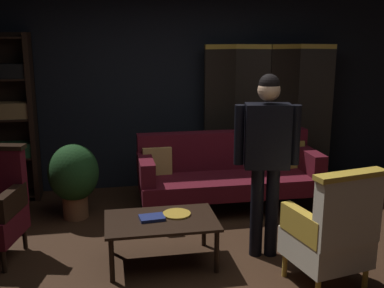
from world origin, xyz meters
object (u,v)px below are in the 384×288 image
(potted_plant, at_px, (74,176))
(book_navy_cloth, at_px, (152,218))
(folding_screen, at_px, (268,114))
(coffee_table, at_px, (161,224))
(brass_tray, at_px, (177,214))
(armchair_gilt_accent, at_px, (332,233))
(velvet_couch, at_px, (227,170))
(standing_figure, at_px, (267,150))

(potted_plant, distance_m, book_navy_cloth, 1.43)
(folding_screen, bearing_deg, coffee_table, -130.23)
(book_navy_cloth, bearing_deg, brass_tray, 15.44)
(folding_screen, bearing_deg, book_navy_cloth, -131.81)
(coffee_table, bearing_deg, brass_tray, 28.20)
(folding_screen, xyz_separation_m, armchair_gilt_accent, (-0.38, -2.67, -0.50))
(folding_screen, distance_m, brass_tray, 2.50)
(velvet_couch, distance_m, brass_tray, 1.43)
(armchair_gilt_accent, distance_m, potted_plant, 2.87)
(folding_screen, distance_m, standing_figure, 2.13)
(folding_screen, xyz_separation_m, coffee_table, (-1.68, -1.98, -0.61))
(book_navy_cloth, relative_size, brass_tray, 0.85)
(armchair_gilt_accent, bearing_deg, book_navy_cloth, 152.93)
(coffee_table, relative_size, potted_plant, 1.17)
(coffee_table, bearing_deg, velvet_couch, 53.37)
(brass_tray, bearing_deg, potted_plant, 130.60)
(folding_screen, bearing_deg, armchair_gilt_accent, -98.13)
(coffee_table, xyz_separation_m, brass_tray, (0.15, 0.08, 0.05))
(armchair_gilt_accent, relative_size, standing_figure, 0.61)
(coffee_table, xyz_separation_m, potted_plant, (-0.83, 1.23, 0.12))
(standing_figure, xyz_separation_m, book_navy_cloth, (-1.04, 0.04, -0.59))
(folding_screen, relative_size, potted_plant, 2.23)
(folding_screen, distance_m, armchair_gilt_accent, 2.74)
(folding_screen, relative_size, standing_figure, 1.12)
(velvet_couch, xyz_separation_m, armchair_gilt_accent, (0.35, -1.96, 0.04))
(coffee_table, distance_m, armchair_gilt_accent, 1.47)
(brass_tray, bearing_deg, standing_figure, -7.19)
(folding_screen, height_order, armchair_gilt_accent, folding_screen)
(folding_screen, bearing_deg, brass_tray, -128.73)
(potted_plant, distance_m, brass_tray, 1.52)
(folding_screen, xyz_separation_m, potted_plant, (-2.51, -0.75, -0.49))
(brass_tray, bearing_deg, book_navy_cloth, -164.56)
(coffee_table, xyz_separation_m, standing_figure, (0.96, -0.02, 0.65))
(potted_plant, height_order, book_navy_cloth, potted_plant)
(velvet_couch, bearing_deg, brass_tray, -123.66)
(potted_plant, bearing_deg, standing_figure, -34.95)
(folding_screen, distance_m, velvet_couch, 1.15)
(coffee_table, xyz_separation_m, armchair_gilt_accent, (1.30, -0.68, 0.12))
(standing_figure, relative_size, potted_plant, 1.99)
(velvet_couch, relative_size, coffee_table, 2.12)
(velvet_couch, bearing_deg, book_navy_cloth, -129.27)
(velvet_couch, distance_m, standing_figure, 1.41)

